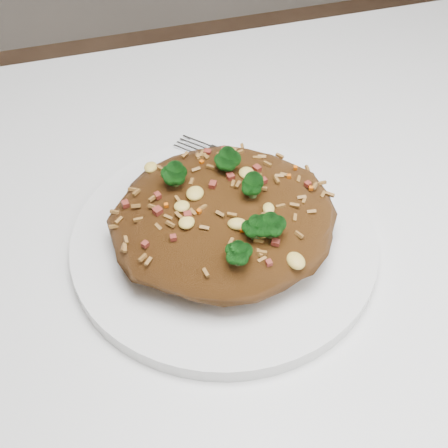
% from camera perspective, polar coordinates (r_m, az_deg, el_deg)
% --- Properties ---
extents(dining_table, '(1.20, 0.80, 0.75)m').
position_cam_1_polar(dining_table, '(0.57, -7.44, -14.21)').
color(dining_table, white).
rests_on(dining_table, ground).
extents(plate, '(0.26, 0.26, 0.01)m').
position_cam_1_polar(plate, '(0.54, 0.00, -1.61)').
color(plate, white).
rests_on(plate, dining_table).
extents(fried_rice, '(0.19, 0.17, 0.07)m').
position_cam_1_polar(fried_rice, '(0.51, 0.03, 1.16)').
color(fried_rice, brown).
rests_on(fried_rice, plate).
extents(fork, '(0.12, 0.13, 0.00)m').
position_cam_1_polar(fork, '(0.59, 3.13, 4.84)').
color(fork, silver).
rests_on(fork, plate).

